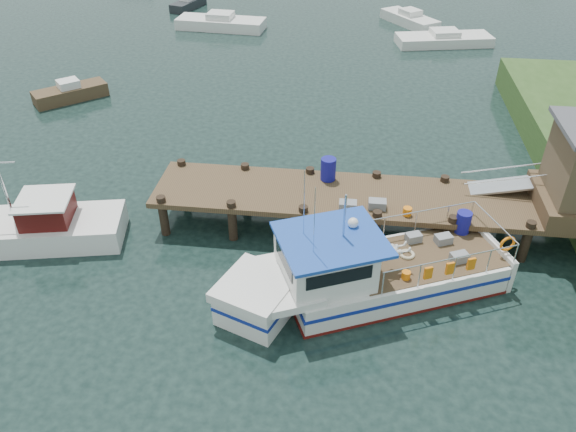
# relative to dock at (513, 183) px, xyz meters

# --- Properties ---
(ground_plane) EXTENTS (160.00, 160.00, 0.00)m
(ground_plane) POSITION_rel_dock_xyz_m (-6.51, -0.01, -2.24)
(ground_plane) COLOR black
(dock) EXTENTS (16.60, 3.00, 4.78)m
(dock) POSITION_rel_dock_xyz_m (0.00, 0.00, 0.00)
(dock) COLOR #493722
(dock) RESTS_ON ground
(lobster_boat) EXTENTS (9.19, 5.79, 4.60)m
(lobster_boat) POSITION_rel_dock_xyz_m (-5.01, -3.68, -1.41)
(lobster_boat) COLOR silver
(lobster_boat) RESTS_ON ground
(work_boat) EXTENTS (7.08, 3.32, 3.70)m
(work_boat) POSITION_rel_dock_xyz_m (-16.62, -2.29, -1.65)
(work_boat) COLOR silver
(work_boat) RESTS_ON ground
(moored_rowboat) EXTENTS (3.67, 3.49, 1.10)m
(moored_rowboat) POSITION_rel_dock_xyz_m (-20.68, 9.82, -1.83)
(moored_rowboat) COLOR #493722
(moored_rowboat) RESTS_ON ground
(moored_a) EXTENTS (6.46, 2.65, 1.16)m
(moored_a) POSITION_rel_dock_xyz_m (-15.43, 23.32, -1.81)
(moored_a) COLOR silver
(moored_a) RESTS_ON ground
(moored_b) EXTENTS (4.28, 4.99, 1.09)m
(moored_b) POSITION_rel_dock_xyz_m (-1.80, 26.04, -1.84)
(moored_b) COLOR silver
(moored_b) RESTS_ON ground
(moored_c) EXTENTS (6.59, 3.42, 0.99)m
(moored_c) POSITION_rel_dock_xyz_m (0.23, 21.63, -1.87)
(moored_c) COLOR silver
(moored_c) RESTS_ON ground
(moored_e) EXTENTS (2.25, 3.87, 1.01)m
(moored_e) POSITION_rel_dock_xyz_m (-19.23, 28.35, -1.87)
(moored_e) COLOR black
(moored_e) RESTS_ON ground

